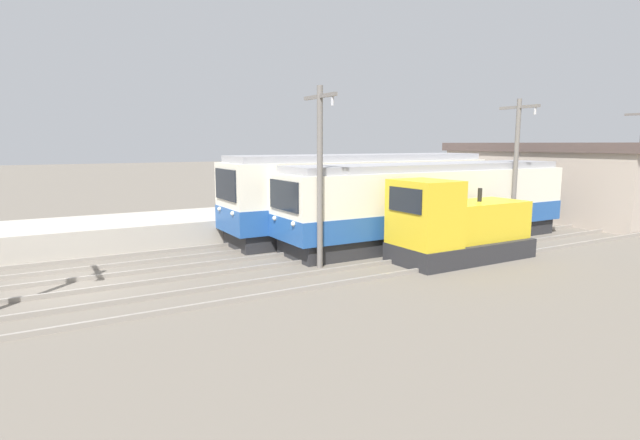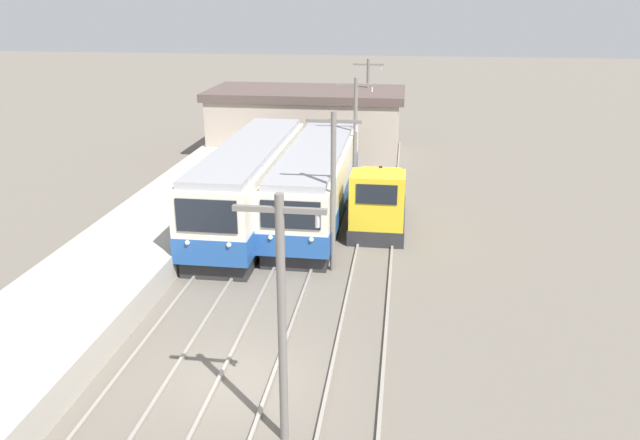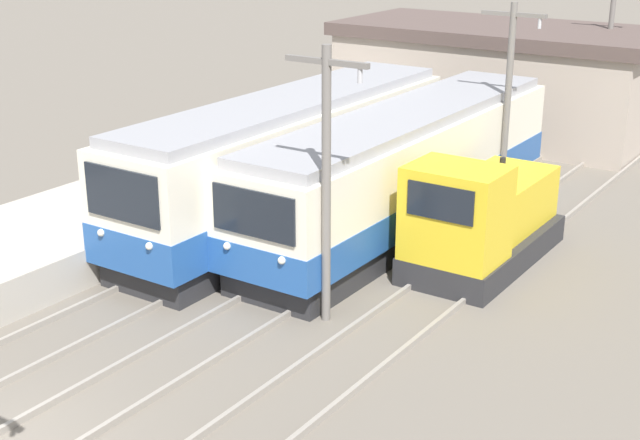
% 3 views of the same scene
% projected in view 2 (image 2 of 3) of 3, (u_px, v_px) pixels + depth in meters
% --- Properties ---
extents(ground_plane, '(200.00, 200.00, 0.00)m').
position_uv_depth(ground_plane, '(239.00, 381.00, 17.12)').
color(ground_plane, '#665E54').
extents(platform_left, '(4.50, 54.00, 1.00)m').
position_uv_depth(platform_left, '(24.00, 348.00, 17.75)').
color(platform_left, '#ADA599').
rests_on(platform_left, ground).
extents(track_left, '(1.54, 60.00, 0.14)m').
position_uv_depth(track_left, '(148.00, 371.00, 17.43)').
color(track_left, gray).
rests_on(track_left, ground).
extents(track_center, '(1.54, 60.00, 0.14)m').
position_uv_depth(track_center, '(246.00, 379.00, 17.07)').
color(track_center, gray).
rests_on(track_center, ground).
extents(track_right, '(1.54, 60.00, 0.14)m').
position_uv_depth(track_right, '(355.00, 388.00, 16.69)').
color(track_right, gray).
rests_on(track_right, ground).
extents(commuter_train_left, '(2.84, 13.08, 3.76)m').
position_uv_depth(commuter_train_left, '(251.00, 188.00, 28.35)').
color(commuter_train_left, '#28282B').
rests_on(commuter_train_left, ground).
extents(commuter_train_center, '(2.84, 13.99, 3.41)m').
position_uv_depth(commuter_train_center, '(317.00, 183.00, 29.58)').
color(commuter_train_center, '#28282B').
rests_on(commuter_train_center, ground).
extents(shunting_locomotive, '(2.40, 5.43, 3.00)m').
position_uv_depth(shunting_locomotive, '(378.00, 203.00, 27.98)').
color(shunting_locomotive, '#28282B').
rests_on(shunting_locomotive, ground).
extents(catenary_mast_near, '(2.00, 0.20, 6.13)m').
position_uv_depth(catenary_mast_near, '(282.00, 313.00, 13.75)').
color(catenary_mast_near, slate).
rests_on(catenary_mast_near, ground).
extents(catenary_mast_mid, '(2.00, 0.20, 6.13)m').
position_uv_depth(catenary_mast_mid, '(333.00, 186.00, 22.90)').
color(catenary_mast_mid, slate).
rests_on(catenary_mast_mid, ground).
extents(catenary_mast_far, '(2.00, 0.20, 6.13)m').
position_uv_depth(catenary_mast_far, '(355.00, 132.00, 32.05)').
color(catenary_mast_far, slate).
rests_on(catenary_mast_far, ground).
extents(catenary_mast_distant, '(2.00, 0.20, 6.13)m').
position_uv_depth(catenary_mast_distant, '(368.00, 102.00, 41.19)').
color(catenary_mast_distant, slate).
rests_on(catenary_mast_distant, ground).
extents(station_building, '(12.60, 6.30, 4.29)m').
position_uv_depth(station_building, '(307.00, 122.00, 40.90)').
color(station_building, '#AD9E8E').
rests_on(station_building, ground).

